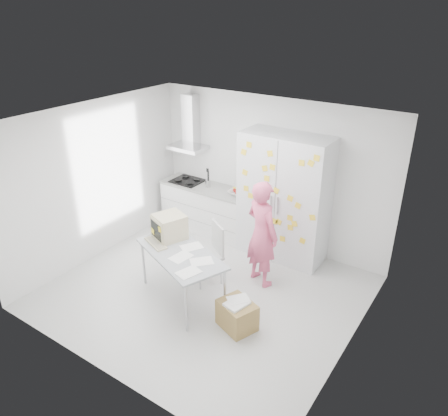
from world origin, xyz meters
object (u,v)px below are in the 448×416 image
Objects in this scene: chair at (211,250)px; person at (262,234)px; desk at (173,237)px; cardboard_box at (237,315)px.

person is at bearing 63.22° from chair.
desk is 1.49m from cardboard_box.
person is 1.36m from desk.
desk is at bearing -92.69° from chair.
cardboard_box is at bearing 11.64° from desk.
chair is (0.34, 0.49, -0.34)m from desk.
cardboard_box is (0.29, -1.15, -0.66)m from person.
cardboard_box is (1.30, -0.24, -0.70)m from desk.
chair is at bearing 77.77° from desk.
person is 1.75× the size of chair.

